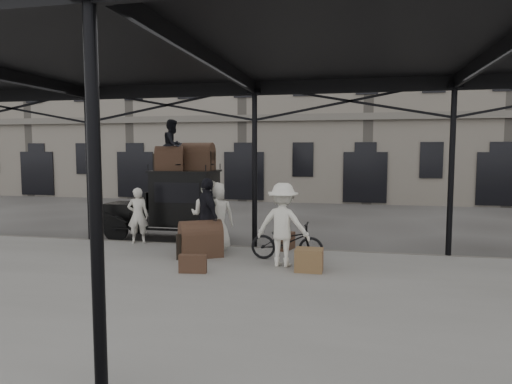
{
  "coord_description": "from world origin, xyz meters",
  "views": [
    {
      "loc": [
        2.63,
        -10.07,
        2.8
      ],
      "look_at": [
        0.12,
        1.6,
        1.7
      ],
      "focal_mm": 32.0,
      "sensor_mm": 36.0,
      "label": 1
    }
  ],
  "objects_px": {
    "porter_official": "(207,216)",
    "steamer_trunk_roof_near": "(170,160)",
    "taxi": "(176,202)",
    "bicycle": "(287,241)",
    "porter_left": "(138,216)",
    "steamer_trunk_platform": "(201,241)"
  },
  "relations": [
    {
      "from": "bicycle",
      "to": "steamer_trunk_platform",
      "type": "bearing_deg",
      "value": 93.56
    },
    {
      "from": "porter_official",
      "to": "bicycle",
      "type": "height_order",
      "value": "porter_official"
    },
    {
      "from": "porter_official",
      "to": "steamer_trunk_platform",
      "type": "bearing_deg",
      "value": 128.06
    },
    {
      "from": "porter_left",
      "to": "porter_official",
      "type": "distance_m",
      "value": 2.49
    },
    {
      "from": "bicycle",
      "to": "steamer_trunk_roof_near",
      "type": "distance_m",
      "value": 4.91
    },
    {
      "from": "porter_official",
      "to": "bicycle",
      "type": "distance_m",
      "value": 2.16
    },
    {
      "from": "porter_left",
      "to": "steamer_trunk_platform",
      "type": "bearing_deg",
      "value": 135.5
    },
    {
      "from": "porter_left",
      "to": "porter_official",
      "type": "bearing_deg",
      "value": 143.21
    },
    {
      "from": "taxi",
      "to": "porter_left",
      "type": "height_order",
      "value": "taxi"
    },
    {
      "from": "taxi",
      "to": "steamer_trunk_platform",
      "type": "distance_m",
      "value": 3.18
    },
    {
      "from": "porter_left",
      "to": "steamer_trunk_roof_near",
      "type": "relative_size",
      "value": 1.9
    },
    {
      "from": "taxi",
      "to": "bicycle",
      "type": "relative_size",
      "value": 2.08
    },
    {
      "from": "porter_left",
      "to": "bicycle",
      "type": "relative_size",
      "value": 0.91
    },
    {
      "from": "taxi",
      "to": "bicycle",
      "type": "bearing_deg",
      "value": -33.22
    },
    {
      "from": "taxi",
      "to": "porter_official",
      "type": "bearing_deg",
      "value": -52.03
    },
    {
      "from": "taxi",
      "to": "steamer_trunk_platform",
      "type": "relative_size",
      "value": 3.53
    },
    {
      "from": "porter_official",
      "to": "bicycle",
      "type": "bearing_deg",
      "value": -136.47
    },
    {
      "from": "porter_official",
      "to": "steamer_trunk_roof_near",
      "type": "bearing_deg",
      "value": 3.08
    },
    {
      "from": "taxi",
      "to": "steamer_trunk_roof_near",
      "type": "relative_size",
      "value": 4.34
    },
    {
      "from": "taxi",
      "to": "porter_left",
      "type": "relative_size",
      "value": 2.29
    },
    {
      "from": "steamer_trunk_platform",
      "to": "steamer_trunk_roof_near",
      "type": "bearing_deg",
      "value": 96.03
    },
    {
      "from": "bicycle",
      "to": "steamer_trunk_platform",
      "type": "height_order",
      "value": "bicycle"
    }
  ]
}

